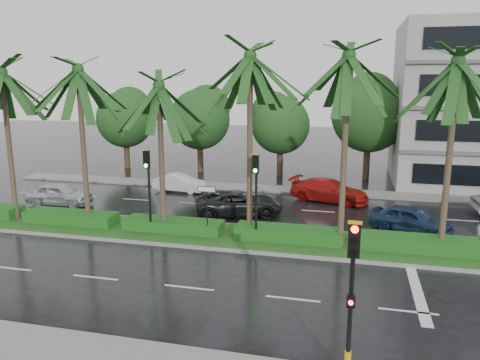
% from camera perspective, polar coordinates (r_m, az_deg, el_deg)
% --- Properties ---
extents(ground, '(120.00, 120.00, 0.00)m').
position_cam_1_polar(ground, '(22.96, -1.97, -7.84)').
color(ground, black).
rests_on(ground, ground).
extents(far_sidewalk, '(40.00, 2.00, 0.12)m').
position_cam_1_polar(far_sidewalk, '(34.19, 3.44, -1.06)').
color(far_sidewalk, slate).
rests_on(far_sidewalk, ground).
extents(median, '(36.00, 4.00, 0.15)m').
position_cam_1_polar(median, '(23.84, -1.32, -6.87)').
color(median, gray).
rests_on(median, ground).
extents(hedge, '(35.20, 1.40, 0.60)m').
position_cam_1_polar(hedge, '(23.73, -1.32, -6.02)').
color(hedge, '#1B4F16').
rests_on(hedge, median).
extents(lane_markings, '(34.00, 13.06, 0.01)m').
position_cam_1_polar(lane_markings, '(21.98, 5.47, -8.80)').
color(lane_markings, silver).
rests_on(lane_markings, ground).
extents(palm_row, '(26.30, 4.20, 9.61)m').
position_cam_1_polar(palm_row, '(22.92, -4.48, 11.95)').
color(palm_row, '#483729').
rests_on(palm_row, median).
extents(signal_near, '(0.34, 0.45, 4.36)m').
position_cam_1_polar(signal_near, '(12.57, 13.40, -13.30)').
color(signal_near, black).
rests_on(signal_near, near_sidewalk).
extents(signal_median_left, '(0.34, 0.42, 4.36)m').
position_cam_1_polar(signal_median_left, '(23.76, -11.16, 0.14)').
color(signal_median_left, black).
rests_on(signal_median_left, median).
extents(signal_median_right, '(0.34, 0.42, 4.36)m').
position_cam_1_polar(signal_median_right, '(22.06, 1.94, -0.56)').
color(signal_median_right, black).
rests_on(signal_median_right, median).
extents(street_sign, '(0.95, 0.09, 2.60)m').
position_cam_1_polar(street_sign, '(23.05, -4.08, -2.26)').
color(street_sign, black).
rests_on(street_sign, median).
extents(bg_trees, '(33.30, 5.86, 8.47)m').
position_cam_1_polar(bg_trees, '(38.73, 7.10, 7.80)').
color(bg_trees, '#382A19').
rests_on(bg_trees, ground).
extents(car_silver, '(1.89, 4.26, 1.42)m').
position_cam_1_polar(car_silver, '(31.92, -21.16, -1.62)').
color(car_silver, silver).
rests_on(car_silver, ground).
extents(car_white, '(1.57, 3.87, 1.25)m').
position_cam_1_polar(car_white, '(33.67, -7.35, -0.36)').
color(car_white, silver).
rests_on(car_white, ground).
extents(car_darkgrey, '(3.89, 5.62, 1.43)m').
position_cam_1_polar(car_darkgrey, '(27.57, -0.13, -2.86)').
color(car_darkgrey, black).
rests_on(car_darkgrey, ground).
extents(car_red, '(3.42, 5.50, 1.49)m').
position_cam_1_polar(car_red, '(31.22, 10.81, -1.24)').
color(car_red, '#A71512').
rests_on(car_red, ground).
extents(car_blue, '(3.23, 4.50, 1.42)m').
position_cam_1_polar(car_blue, '(26.00, 20.12, -4.55)').
color(car_blue, navy).
rests_on(car_blue, ground).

